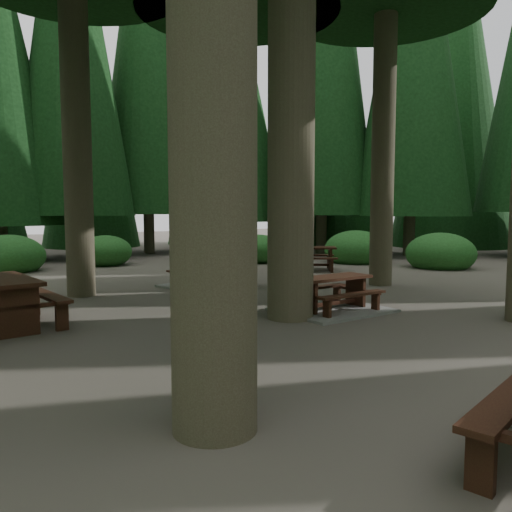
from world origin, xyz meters
TOP-DOWN VIEW (x-y plane):
  - ground at (0.00, 0.00)m, footprint 80.00×80.00m
  - picnic_table_a at (1.88, 0.19)m, footprint 2.09×1.74m
  - picnic_table_b at (-3.53, 2.45)m, footprint 1.68×2.04m
  - picnic_table_c at (1.65, 4.60)m, footprint 2.37×2.09m
  - picnic_table_d at (6.23, 5.64)m, footprint 2.33×2.28m
  - shrub_ring at (0.70, 0.75)m, footprint 23.86×24.64m

SIDE VIEW (x-z plane):
  - ground at x=0.00m, z-range 0.00..0.00m
  - picnic_table_a at x=1.88m, z-range -0.12..0.57m
  - picnic_table_c at x=1.65m, z-range -0.12..0.58m
  - shrub_ring at x=0.70m, z-range -0.35..1.15m
  - picnic_table_d at x=6.23m, z-range 0.13..0.91m
  - picnic_table_b at x=-3.53m, z-range 0.14..0.99m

